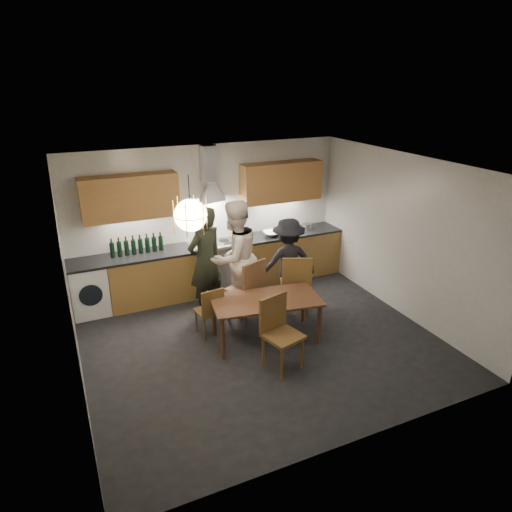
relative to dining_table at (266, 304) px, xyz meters
name	(u,v)px	position (x,y,z in m)	size (l,w,h in m)	color
ground	(260,340)	(-0.10, -0.02, -0.59)	(5.00, 5.00, 0.00)	black
room_shell	(261,233)	(-0.10, -0.02, 1.12)	(5.02, 4.52, 2.61)	white
counter_run	(217,266)	(-0.07, 1.93, -0.14)	(5.00, 0.62, 0.90)	#B98B47
range_stove	(216,267)	(-0.10, 1.92, -0.14)	(0.90, 0.60, 0.92)	silver
wall_fixtures	(211,188)	(-0.10, 2.04, 1.29)	(4.30, 0.54, 1.10)	tan
pendant_lamp	(190,215)	(-1.10, -0.12, 1.51)	(0.43, 0.43, 0.70)	black
dining_table	(266,304)	(0.00, 0.00, 0.00)	(1.67, 1.02, 0.66)	brown
chair_back_left	(211,309)	(-0.72, 0.41, -0.13)	(0.40, 0.40, 0.80)	brown
chair_back_mid	(249,287)	(0.00, 0.61, 0.01)	(0.61, 0.61, 1.05)	brown
chair_back_right	(296,281)	(0.77, 0.48, 0.01)	(0.62, 0.62, 1.05)	brown
chair_front	(278,327)	(-0.13, -0.66, -0.01)	(0.56, 0.56, 1.01)	brown
person_left	(205,261)	(-0.53, 1.16, 0.32)	(0.66, 0.44, 1.82)	black
person_mid	(235,258)	(-0.07, 1.03, 0.36)	(0.92, 0.72, 1.90)	white
person_right	(288,262)	(0.85, 0.92, 0.17)	(0.98, 0.56, 1.52)	black
mixing_bowl	(272,234)	(1.01, 1.87, 0.35)	(0.34, 0.34, 0.08)	#BABABE
stock_pot	(307,227)	(1.78, 1.90, 0.37)	(0.17, 0.17, 0.12)	#B9B9BC
wine_bottles	(137,244)	(-1.45, 1.99, 0.48)	(0.88, 0.08, 0.32)	black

